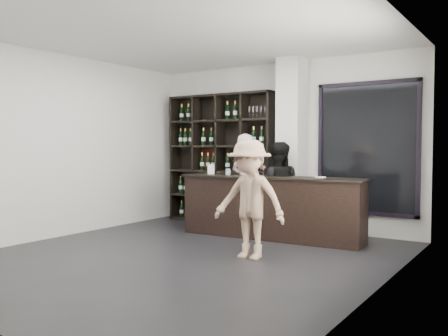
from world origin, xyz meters
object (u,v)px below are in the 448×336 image
Objects in this scene: tasting_counter at (271,207)px; customer at (250,199)px; wine_shelf at (221,159)px; taster_black at (278,189)px; taster_pink at (247,184)px.

tasting_counter is 1.40m from customer.
wine_shelf is at bearing 128.55° from customer.
taster_black is (-0.01, 0.27, 0.27)m from tasting_counter.
wine_shelf reaches higher than taster_pink.
taster_black is 1.64m from customer.
taster_pink reaches higher than taster_black.
tasting_counter is 0.61m from taster_pink.
customer reaches higher than tasting_counter.
customer reaches higher than taster_black.
taster_black is (1.49, -0.55, -0.45)m from wine_shelf.
customer is at bearing 81.87° from taster_black.
wine_shelf reaches higher than customer.
tasting_counter is 1.96× the size of taster_black.
taster_pink is 0.52m from taster_black.
wine_shelf is 1.29m from taster_pink.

